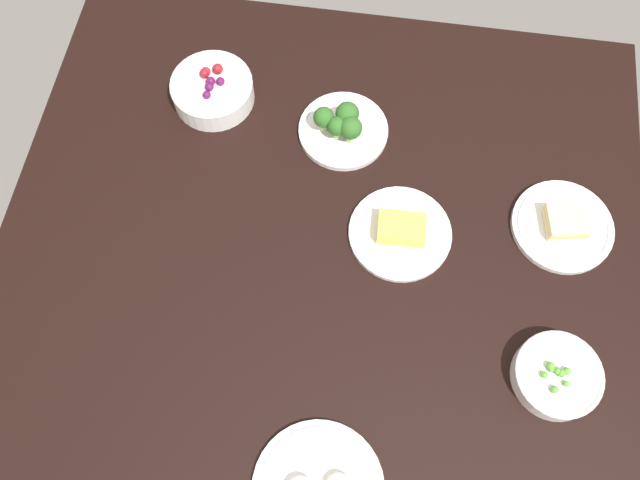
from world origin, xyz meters
TOP-DOWN VIEW (x-y plane):
  - dining_table at (0.00, 0.00)cm, footprint 121.99×113.46cm
  - bowl_berries at (26.63, -29.63)cm, footprint 16.88×16.88cm
  - plate_broccoli at (-0.91, -24.80)cm, footprint 18.17×18.17cm
  - bowl_peas at (-43.66, 19.11)cm, footprint 15.10×15.10cm
  - plate_cheese at (-14.71, -4.18)cm, footprint 19.52×19.52cm
  - plate_sandwich at (-45.09, -10.05)cm, footprint 19.26×19.26cm

SIDE VIEW (x-z plane):
  - dining_table at x=0.00cm, z-range 0.00..4.00cm
  - plate_cheese at x=-14.71cm, z-range 2.95..7.41cm
  - plate_sandwich at x=-45.09cm, z-range 2.97..7.44cm
  - bowl_peas at x=-43.66cm, z-range 3.64..8.67cm
  - plate_broccoli at x=-0.91cm, z-range 2.48..10.68cm
  - bowl_berries at x=26.63cm, z-range 3.36..10.41cm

